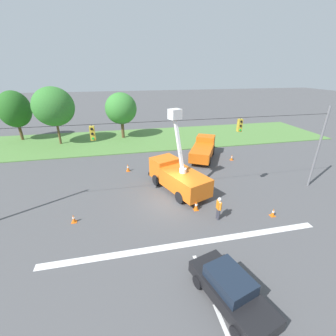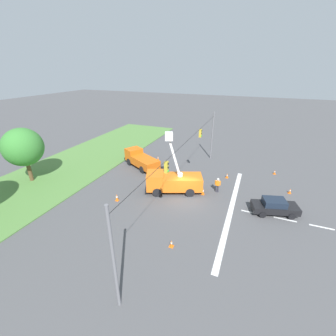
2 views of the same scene
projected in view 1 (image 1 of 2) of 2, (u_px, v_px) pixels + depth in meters
ground_plane at (171, 201)px, 18.35m from camera, size 200.00×200.00×0.00m
grass_verge at (145, 139)px, 34.41m from camera, size 56.00×12.00×0.10m
lane_markings at (197, 262)px, 12.59m from camera, size 17.60×15.25×0.01m
signal_gantry at (171, 152)px, 16.62m from camera, size 26.20×0.33×7.20m
tree_far_west at (15, 109)px, 32.08m from camera, size 4.35×4.51×7.17m
tree_west at (54, 107)px, 30.00m from camera, size 5.36×5.04×7.84m
tree_centre at (121, 109)px, 33.17m from camera, size 4.61×4.47×6.80m
utility_truck_bucket_lift at (177, 175)px, 19.56m from camera, size 4.58×6.82×7.03m
utility_truck_support_near at (203, 149)px, 26.72m from camera, size 4.91×6.43×2.29m
sedan_black at (230, 289)px, 10.19m from camera, size 2.88×4.62×1.56m
road_worker at (219, 207)px, 15.82m from camera, size 0.26×0.65×1.77m
traffic_cone_foreground_right at (74, 218)px, 15.75m from camera, size 0.36×0.36×0.64m
traffic_cone_mid_left at (128, 168)px, 23.58m from camera, size 0.36×0.36×0.81m
traffic_cone_mid_right at (196, 205)px, 17.08m from camera, size 0.36×0.36×0.82m
traffic_cone_lane_edge_a at (273, 212)px, 16.41m from camera, size 0.36×0.36×0.65m
traffic_cone_lane_edge_b at (232, 157)px, 26.48m from camera, size 0.36×0.36×0.68m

